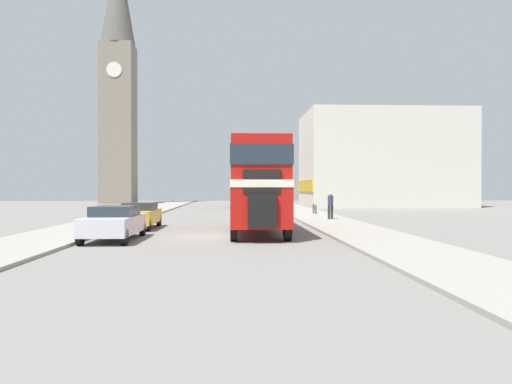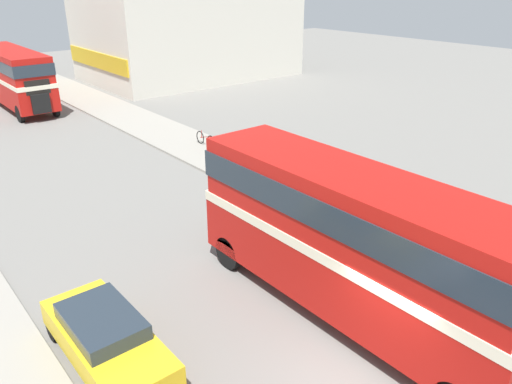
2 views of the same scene
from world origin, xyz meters
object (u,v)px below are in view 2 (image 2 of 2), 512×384
at_px(bus_distant, 13,73).
at_px(car_parked_mid, 106,339).
at_px(pedestrian_walking, 288,162).
at_px(bicycle_on_pavement, 206,139).
at_px(double_decker_bus, 350,234).

relative_size(bus_distant, car_parked_mid, 2.44).
height_order(bus_distant, pedestrian_walking, bus_distant).
relative_size(pedestrian_walking, bicycle_on_pavement, 0.99).
bearing_deg(car_parked_mid, bicycle_on_pavement, 47.58).
distance_m(bus_distant, pedestrian_walking, 23.64).
bearing_deg(double_decker_bus, bicycle_on_pavement, 70.27).
distance_m(double_decker_bus, pedestrian_walking, 9.53).
height_order(double_decker_bus, car_parked_mid, double_decker_bus).
distance_m(pedestrian_walking, bicycle_on_pavement, 6.76).
distance_m(car_parked_mid, pedestrian_walking, 12.43).
xyz_separation_m(bus_distant, bicycle_on_pavement, (5.15, -16.32, -1.92)).
relative_size(car_parked_mid, bicycle_on_pavement, 2.51).
relative_size(bus_distant, pedestrian_walking, 6.20).
bearing_deg(bus_distant, bicycle_on_pavement, -72.49).
height_order(car_parked_mid, bicycle_on_pavement, car_parked_mid).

